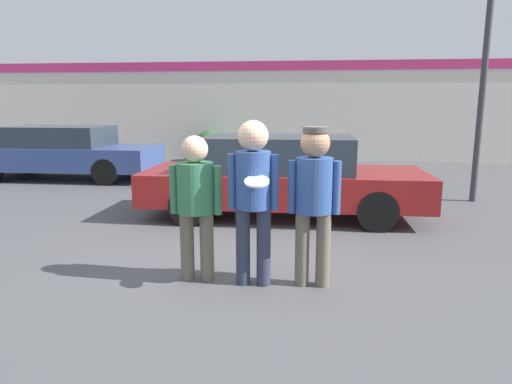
% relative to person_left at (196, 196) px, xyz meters
% --- Properties ---
extents(ground_plane, '(56.00, 56.00, 0.00)m').
position_rel_person_left_xyz_m(ground_plane, '(0.49, 0.25, -0.94)').
color(ground_plane, '#4C4C4F').
extents(storefront_building, '(24.00, 0.22, 3.30)m').
position_rel_person_left_xyz_m(storefront_building, '(0.49, 11.06, 0.74)').
color(storefront_building, silver).
rests_on(storefront_building, ground).
extents(person_left, '(0.56, 0.39, 1.58)m').
position_rel_person_left_xyz_m(person_left, '(0.00, 0.00, 0.00)').
color(person_left, '#665B4C').
rests_on(person_left, ground).
extents(person_middle_with_frisbee, '(0.53, 0.56, 1.75)m').
position_rel_person_left_xyz_m(person_middle_with_frisbee, '(0.63, -0.06, 0.11)').
color(person_middle_with_frisbee, '#2D3347').
rests_on(person_middle_with_frisbee, ground).
extents(person_right, '(0.54, 0.37, 1.68)m').
position_rel_person_left_xyz_m(person_right, '(1.25, -0.02, 0.07)').
color(person_right, '#665B4C').
rests_on(person_right, ground).
extents(parked_car_near, '(4.71, 1.80, 1.38)m').
position_rel_person_left_xyz_m(parked_car_near, '(0.75, 3.01, -0.25)').
color(parked_car_near, maroon).
rests_on(parked_car_near, ground).
extents(parked_car_far, '(4.78, 1.87, 1.35)m').
position_rel_person_left_xyz_m(parked_car_far, '(-5.10, 6.39, -0.25)').
color(parked_car_far, '#334784').
rests_on(parked_car_far, ground).
extents(shrub, '(1.03, 1.03, 1.03)m').
position_rel_person_left_xyz_m(shrub, '(-2.11, 10.36, -0.43)').
color(shrub, '#285B2D').
rests_on(shrub, ground).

